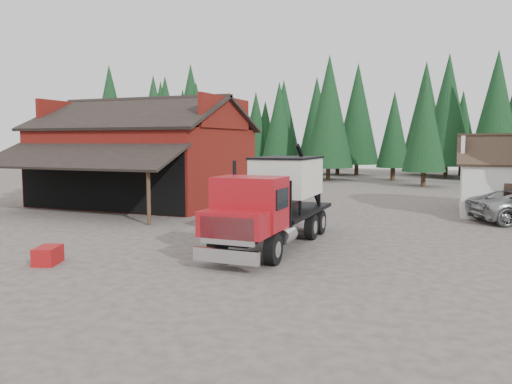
% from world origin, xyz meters
% --- Properties ---
extents(ground, '(120.00, 120.00, 0.00)m').
position_xyz_m(ground, '(0.00, 0.00, 0.00)').
color(ground, '#4A413A').
rests_on(ground, ground).
extents(red_barn, '(12.80, 13.63, 7.18)m').
position_xyz_m(red_barn, '(-11.00, 9.90, 2.69)').
color(red_barn, maroon).
rests_on(red_barn, ground).
extents(conifer_backdrop, '(76.00, 16.00, 16.00)m').
position_xyz_m(conifer_backdrop, '(0.00, 42.00, 0.00)').
color(conifer_backdrop, black).
rests_on(conifer_backdrop, ground).
extents(near_pine_a, '(4.40, 4.40, 11.40)m').
position_xyz_m(near_pine_a, '(-22.00, 28.00, 6.39)').
color(near_pine_a, '#382619').
rests_on(near_pine_a, ground).
extents(near_pine_b, '(3.96, 3.96, 10.40)m').
position_xyz_m(near_pine_b, '(6.00, 30.00, 5.89)').
color(near_pine_b, '#382619').
rests_on(near_pine_b, ground).
extents(near_pine_d, '(5.28, 5.28, 13.40)m').
position_xyz_m(near_pine_d, '(-4.00, 34.00, 7.39)').
color(near_pine_d, '#382619').
rests_on(near_pine_d, ground).
extents(feed_truck, '(2.68, 9.09, 4.10)m').
position_xyz_m(feed_truck, '(1.92, -0.29, 1.91)').
color(feed_truck, black).
rests_on(feed_truck, ground).
extents(equip_box, '(1.05, 1.28, 0.60)m').
position_xyz_m(equip_box, '(-4.30, -6.00, 0.30)').
color(equip_box, maroon).
rests_on(equip_box, ground).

